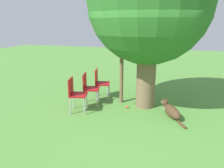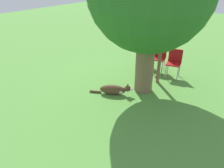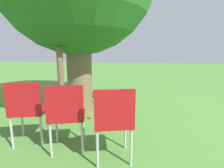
# 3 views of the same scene
# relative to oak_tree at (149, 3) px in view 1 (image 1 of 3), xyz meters

# --- Properties ---
(ground_plane) EXTENTS (30.00, 30.00, 0.00)m
(ground_plane) POSITION_rel_oak_tree_xyz_m (-0.03, -0.82, -2.74)
(ground_plane) COLOR #56933D
(oak_tree) EXTENTS (3.14, 3.14, 4.34)m
(oak_tree) POSITION_rel_oak_tree_xyz_m (0.00, 0.00, 0.00)
(oak_tree) COLOR #7A6047
(oak_tree) RESTS_ON ground_plane
(dog) EXTENTS (0.68, 1.11, 0.36)m
(dog) POSITION_rel_oak_tree_xyz_m (0.73, -0.50, -2.60)
(dog) COLOR #513823
(dog) RESTS_ON ground_plane
(fence_post) EXTENTS (0.11, 0.11, 1.37)m
(fence_post) POSITION_rel_oak_tree_xyz_m (-0.72, 0.10, -2.05)
(fence_post) COLOR brown
(fence_post) RESTS_ON ground_plane
(red_chair_0) EXTENTS (0.51, 0.53, 0.90)m
(red_chair_0) POSITION_rel_oak_tree_xyz_m (-1.68, -0.93, -2.21)
(red_chair_0) COLOR #B21419
(red_chair_0) RESTS_ON ground_plane
(red_chair_1) EXTENTS (0.51, 0.53, 0.90)m
(red_chair_1) POSITION_rel_oak_tree_xyz_m (-1.56, -0.33, -2.21)
(red_chair_1) COLOR #B21419
(red_chair_1) RESTS_ON ground_plane
(red_chair_2) EXTENTS (0.51, 0.53, 0.90)m
(red_chair_2) POSITION_rel_oak_tree_xyz_m (-1.44, 0.28, -2.21)
(red_chair_2) COLOR #B21419
(red_chair_2) RESTS_ON ground_plane
(tennis_ball) EXTENTS (0.07, 0.07, 0.07)m
(tennis_ball) POSITION_rel_oak_tree_xyz_m (-0.43, -0.31, -2.71)
(tennis_ball) COLOR #E54C33
(tennis_ball) RESTS_ON ground_plane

